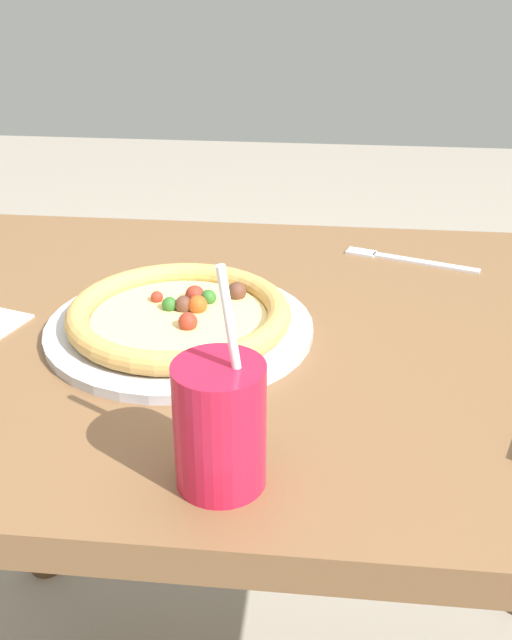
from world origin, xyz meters
TOP-DOWN VIEW (x-y plane):
  - dining_table at (0.00, 0.00)m, footprint 1.13×0.77m
  - pizza_near at (-0.10, -0.02)m, footprint 0.33×0.33m
  - drink_cup_colored at (-0.01, -0.30)m, footprint 0.08×0.08m
  - fork at (0.19, 0.24)m, footprint 0.20×0.08m

SIDE VIEW (x-z plane):
  - dining_table at x=0.00m, z-range 0.25..1.00m
  - fork at x=0.19m, z-range 0.75..0.75m
  - pizza_near at x=-0.10m, z-range 0.75..0.79m
  - drink_cup_colored at x=-0.01m, z-range 0.71..0.92m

